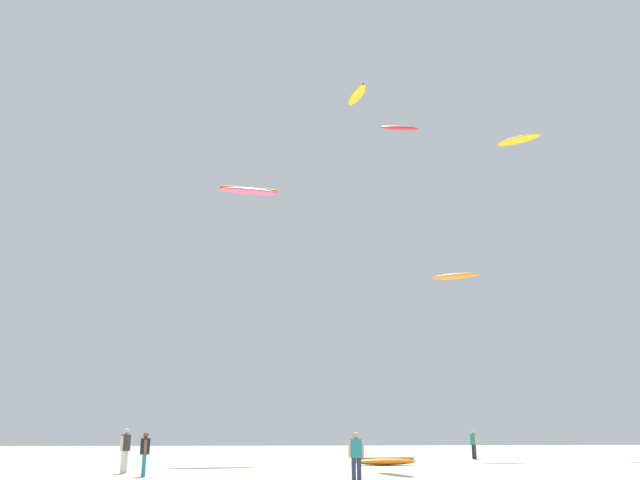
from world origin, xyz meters
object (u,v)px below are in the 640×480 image
object	(u,v)px
kite_grounded_near	(385,462)
person_midground	(125,447)
person_left	(474,442)
kite_aloft_0	(399,128)
person_right	(145,450)
kite_aloft_1	(455,276)
kite_aloft_3	(518,140)
kite_aloft_4	(248,191)
person_foreground	(356,453)
kite_aloft_2	(357,95)

from	to	relation	value
kite_grounded_near	person_midground	bearing A→B (deg)	-157.14
person_left	kite_aloft_0	world-z (taller)	kite_aloft_0
person_midground	kite_grounded_near	xyz separation A→B (m)	(11.69, 4.93, -0.83)
person_midground	person_right	bearing A→B (deg)	148.62
kite_grounded_near	kite_aloft_1	world-z (taller)	kite_aloft_1
kite_aloft_0	kite_grounded_near	bearing A→B (deg)	124.72
person_left	kite_aloft_3	bearing A→B (deg)	30.28
person_right	kite_aloft_4	size ratio (longest dim) A/B	0.36
kite_grounded_near	person_foreground	bearing A→B (deg)	-105.34
kite_aloft_2	kite_aloft_4	xyz separation A→B (m)	(-7.93, 0.34, -7.87)
person_foreground	kite_aloft_1	bearing A→B (deg)	152.96
kite_aloft_0	kite_aloft_2	size ratio (longest dim) A/B	0.64
kite_aloft_0	kite_aloft_1	size ratio (longest dim) A/B	0.64
person_foreground	kite_aloft_1	size ratio (longest dim) A/B	0.48
person_midground	kite_grounded_near	size ratio (longest dim) A/B	0.52
person_left	kite_aloft_3	size ratio (longest dim) A/B	0.44
kite_aloft_2	kite_aloft_4	distance (m)	11.17
person_left	person_foreground	bearing A→B (deg)	-139.11
person_foreground	kite_aloft_3	world-z (taller)	kite_aloft_3
kite_grounded_near	kite_aloft_2	distance (m)	27.59
person_midground	kite_aloft_0	size ratio (longest dim) A/B	0.82
person_midground	kite_aloft_0	xyz separation A→B (m)	(12.71, 3.45, 16.65)
kite_aloft_0	kite_aloft_1	distance (m)	13.64
person_left	kite_aloft_4	world-z (taller)	kite_aloft_4
kite_grounded_near	kite_aloft_4	xyz separation A→B (m)	(-7.49, 10.19, 17.89)
person_foreground	kite_aloft_4	bearing A→B (deg)	-168.72
person_left	kite_aloft_0	xyz separation A→B (m)	(-5.71, -8.24, 16.67)
person_right	kite_aloft_1	distance (m)	26.40
person_left	kite_aloft_1	world-z (taller)	kite_aloft_1
person_left	kite_grounded_near	distance (m)	9.57
person_left	kite_aloft_2	bearing A→B (deg)	133.60
person_left	kite_grounded_near	bearing A→B (deg)	-155.11
person_right	kite_grounded_near	distance (m)	12.68
person_foreground	kite_aloft_0	bearing A→B (deg)	156.11
person_foreground	person_midground	xyz separation A→B (m)	(-8.71, 5.94, 0.08)
kite_aloft_1	kite_aloft_4	bearing A→B (deg)	176.78
person_left	kite_aloft_1	xyz separation A→B (m)	(0.26, 2.61, 10.94)
kite_aloft_2	person_foreground	bearing A→B (deg)	-99.36
person_midground	kite_grounded_near	bearing A→B (deg)	-127.34
kite_aloft_0	kite_aloft_4	bearing A→B (deg)	126.13
person_foreground	person_right	xyz separation A→B (m)	(-7.57, 3.86, -0.01)
kite_aloft_3	person_foreground	bearing A→B (deg)	-123.48
kite_aloft_4	person_foreground	bearing A→B (deg)	-77.90
person_left	kite_aloft_3	distance (m)	30.47
person_left	kite_aloft_0	bearing A→B (deg)	-144.98
kite_aloft_1	kite_aloft_3	distance (m)	20.36
kite_aloft_3	kite_grounded_near	bearing A→B (deg)	-131.50
person_left	kite_aloft_2	size ratio (longest dim) A/B	0.51
person_left	kite_grounded_near	world-z (taller)	person_left
kite_aloft_0	kite_aloft_1	world-z (taller)	kite_aloft_0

